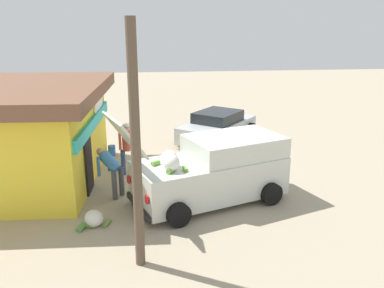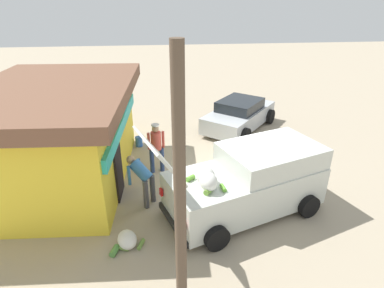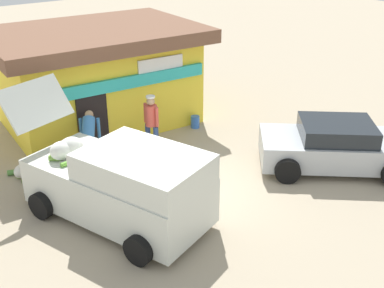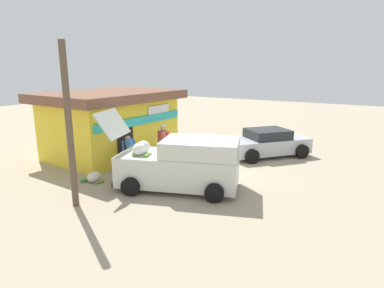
{
  "view_description": "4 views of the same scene",
  "coord_description": "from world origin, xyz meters",
  "px_view_note": "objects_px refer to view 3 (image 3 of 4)",
  "views": [
    {
      "loc": [
        -12.15,
        1.5,
        4.87
      ],
      "look_at": [
        -0.03,
        0.03,
        1.15
      ],
      "focal_mm": 36.98,
      "sensor_mm": 36.0,
      "label": 1
    },
    {
      "loc": [
        -8.95,
        1.96,
        5.51
      ],
      "look_at": [
        0.16,
        0.97,
        1.14
      ],
      "focal_mm": 29.62,
      "sensor_mm": 36.0,
      "label": 2
    },
    {
      "loc": [
        -6.0,
        -8.65,
        6.24
      ],
      "look_at": [
        0.77,
        0.53,
        0.8
      ],
      "focal_mm": 44.97,
      "sensor_mm": 36.0,
      "label": 3
    },
    {
      "loc": [
        -11.06,
        -6.3,
        4.26
      ],
      "look_at": [
        1.13,
        0.99,
        0.86
      ],
      "focal_mm": 30.33,
      "sensor_mm": 36.0,
      "label": 4
    }
  ],
  "objects_px": {
    "unloaded_banana_pile": "(24,171)",
    "paint_bucket": "(195,122)",
    "storefront_bar": "(97,75)",
    "parked_sedan": "(335,146)",
    "customer_bending": "(89,134)",
    "vendor_standing": "(151,120)",
    "delivery_van": "(121,184)"
  },
  "relations": [
    {
      "from": "unloaded_banana_pile",
      "to": "paint_bucket",
      "type": "bearing_deg",
      "value": -0.58
    },
    {
      "from": "storefront_bar",
      "to": "parked_sedan",
      "type": "height_order",
      "value": "storefront_bar"
    },
    {
      "from": "customer_bending",
      "to": "storefront_bar",
      "type": "bearing_deg",
      "value": 58.2
    },
    {
      "from": "parked_sedan",
      "to": "paint_bucket",
      "type": "bearing_deg",
      "value": 107.82
    },
    {
      "from": "customer_bending",
      "to": "vendor_standing",
      "type": "bearing_deg",
      "value": -13.48
    },
    {
      "from": "unloaded_banana_pile",
      "to": "paint_bucket",
      "type": "distance_m",
      "value": 5.58
    },
    {
      "from": "delivery_van",
      "to": "storefront_bar",
      "type": "bearing_deg",
      "value": 68.17
    },
    {
      "from": "delivery_van",
      "to": "unloaded_banana_pile",
      "type": "relative_size",
      "value": 6.28
    },
    {
      "from": "customer_bending",
      "to": "paint_bucket",
      "type": "distance_m",
      "value": 3.89
    },
    {
      "from": "paint_bucket",
      "to": "storefront_bar",
      "type": "bearing_deg",
      "value": 134.61
    },
    {
      "from": "vendor_standing",
      "to": "paint_bucket",
      "type": "relative_size",
      "value": 4.41
    },
    {
      "from": "storefront_bar",
      "to": "customer_bending",
      "type": "distance_m",
      "value": 3.09
    },
    {
      "from": "storefront_bar",
      "to": "vendor_standing",
      "type": "bearing_deg",
      "value": -87.12
    },
    {
      "from": "customer_bending",
      "to": "delivery_van",
      "type": "bearing_deg",
      "value": -101.75
    },
    {
      "from": "vendor_standing",
      "to": "paint_bucket",
      "type": "xyz_separation_m",
      "value": [
        2.08,
        0.71,
        -0.8
      ]
    },
    {
      "from": "storefront_bar",
      "to": "unloaded_banana_pile",
      "type": "height_order",
      "value": "storefront_bar"
    },
    {
      "from": "delivery_van",
      "to": "customer_bending",
      "type": "xyz_separation_m",
      "value": [
        0.61,
        2.91,
        -0.03
      ]
    },
    {
      "from": "unloaded_banana_pile",
      "to": "vendor_standing",
      "type": "bearing_deg",
      "value": -12.35
    },
    {
      "from": "storefront_bar",
      "to": "delivery_van",
      "type": "xyz_separation_m",
      "value": [
        -2.19,
        -5.47,
        -0.7
      ]
    },
    {
      "from": "vendor_standing",
      "to": "unloaded_banana_pile",
      "type": "height_order",
      "value": "vendor_standing"
    },
    {
      "from": "customer_bending",
      "to": "unloaded_banana_pile",
      "type": "bearing_deg",
      "value": 168.77
    },
    {
      "from": "vendor_standing",
      "to": "customer_bending",
      "type": "distance_m",
      "value": 1.79
    },
    {
      "from": "parked_sedan",
      "to": "unloaded_banana_pile",
      "type": "distance_m",
      "value": 8.3
    },
    {
      "from": "delivery_van",
      "to": "parked_sedan",
      "type": "bearing_deg",
      "value": -11.48
    },
    {
      "from": "parked_sedan",
      "to": "vendor_standing",
      "type": "xyz_separation_m",
      "value": [
        -3.49,
        3.68,
        0.37
      ]
    },
    {
      "from": "parked_sedan",
      "to": "vendor_standing",
      "type": "height_order",
      "value": "vendor_standing"
    },
    {
      "from": "delivery_van",
      "to": "paint_bucket",
      "type": "xyz_separation_m",
      "value": [
        4.42,
        3.21,
        -0.72
      ]
    },
    {
      "from": "storefront_bar",
      "to": "customer_bending",
      "type": "bearing_deg",
      "value": -121.8
    },
    {
      "from": "delivery_van",
      "to": "paint_bucket",
      "type": "height_order",
      "value": "delivery_van"
    },
    {
      "from": "delivery_van",
      "to": "unloaded_banana_pile",
      "type": "height_order",
      "value": "delivery_van"
    },
    {
      "from": "customer_bending",
      "to": "unloaded_banana_pile",
      "type": "height_order",
      "value": "customer_bending"
    },
    {
      "from": "vendor_standing",
      "to": "paint_bucket",
      "type": "bearing_deg",
      "value": 18.84
    }
  ]
}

